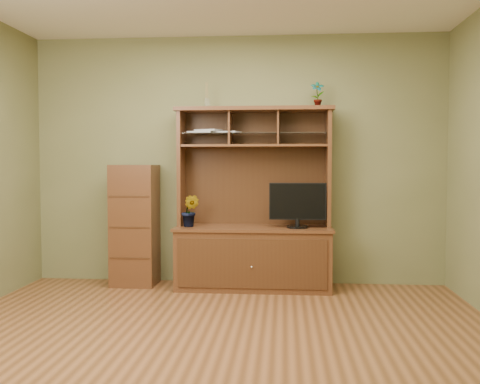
# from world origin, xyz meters

# --- Properties ---
(room) EXTENTS (4.54, 4.04, 2.74)m
(room) POSITION_xyz_m (0.00, 0.00, 1.35)
(room) COLOR #5A3419
(room) RESTS_ON ground
(media_hutch) EXTENTS (1.66, 0.61, 1.90)m
(media_hutch) POSITION_xyz_m (0.20, 1.73, 0.52)
(media_hutch) COLOR #4B2815
(media_hutch) RESTS_ON room
(monitor) EXTENTS (0.59, 0.23, 0.46)m
(monitor) POSITION_xyz_m (0.66, 1.65, 0.90)
(monitor) COLOR black
(monitor) RESTS_ON media_hutch
(orchid_plant) EXTENTS (0.21, 0.18, 0.33)m
(orchid_plant) POSITION_xyz_m (-0.46, 1.65, 0.82)
(orchid_plant) COLOR #375B1F
(orchid_plant) RESTS_ON media_hutch
(top_plant) EXTENTS (0.14, 0.10, 0.27)m
(top_plant) POSITION_xyz_m (0.86, 1.80, 2.04)
(top_plant) COLOR #345F21
(top_plant) RESTS_ON media_hutch
(reed_diffuser) EXTENTS (0.05, 0.05, 0.27)m
(reed_diffuser) POSITION_xyz_m (-0.31, 1.80, 2.01)
(reed_diffuser) COLOR silver
(reed_diffuser) RESTS_ON media_hutch
(magazines) EXTENTS (0.58, 0.27, 0.04)m
(magazines) POSITION_xyz_m (-0.25, 1.80, 1.65)
(magazines) COLOR #B2B2B7
(magazines) RESTS_ON media_hutch
(side_cabinet) EXTENTS (0.46, 0.42, 1.30)m
(side_cabinet) POSITION_xyz_m (-1.09, 1.77, 0.65)
(side_cabinet) COLOR #4B2815
(side_cabinet) RESTS_ON room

